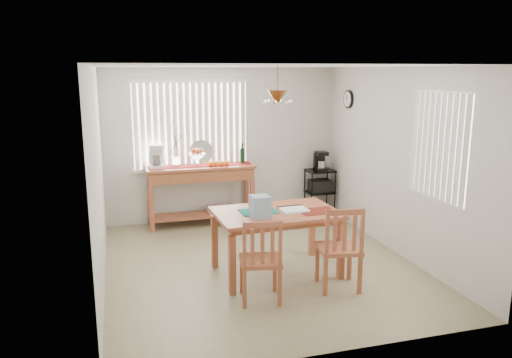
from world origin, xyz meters
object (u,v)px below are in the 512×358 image
object	(u,v)px
wire_cart	(320,188)
dining_table	(276,218)
cart_items	(320,161)
chair_left	(261,261)
sideboard	(202,181)
chair_right	(340,249)

from	to	relation	value
wire_cart	dining_table	bearing A→B (deg)	-124.23
cart_items	chair_left	distance (m)	3.69
sideboard	chair_right	xyz separation A→B (m)	(1.12, -2.98, -0.25)
sideboard	cart_items	size ratio (longest dim) A/B	5.30
chair_right	chair_left	bearing A→B (deg)	-176.98
dining_table	chair_left	distance (m)	0.87
wire_cart	sideboard	bearing A→B (deg)	-179.44
cart_items	chair_left	world-z (taller)	cart_items
chair_left	chair_right	world-z (taller)	chair_right
wire_cart	chair_left	xyz separation A→B (m)	(-2.00, -3.05, -0.01)
dining_table	wire_cart	bearing A→B (deg)	55.77
wire_cart	cart_items	size ratio (longest dim) A/B	2.43
dining_table	chair_left	world-z (taller)	chair_left
wire_cart	chair_right	xyz separation A→B (m)	(-1.02, -3.00, 0.01)
dining_table	chair_right	world-z (taller)	chair_right
cart_items	dining_table	world-z (taller)	cart_items
dining_table	cart_items	bearing A→B (deg)	55.87
sideboard	wire_cart	world-z (taller)	sideboard
sideboard	chair_right	distance (m)	3.19
sideboard	dining_table	xyz separation A→B (m)	(0.55, -2.31, -0.03)
chair_left	chair_right	distance (m)	0.98
sideboard	dining_table	bearing A→B (deg)	-76.59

